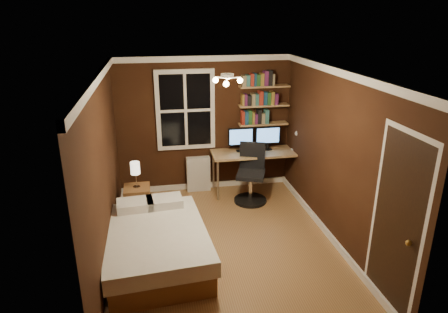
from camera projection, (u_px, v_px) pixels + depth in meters
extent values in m
plane|color=brown|center=(225.00, 245.00, 5.84)|extent=(4.20, 4.20, 0.00)
cube|color=black|center=(205.00, 125.00, 7.36)|extent=(3.20, 0.04, 2.50)
cube|color=black|center=(104.00, 173.00, 5.14)|extent=(0.04, 4.20, 2.50)
cube|color=black|center=(336.00, 158.00, 5.68)|extent=(0.04, 4.20, 2.50)
cube|color=white|center=(226.00, 72.00, 4.99)|extent=(3.20, 4.20, 0.02)
cube|color=white|center=(185.00, 110.00, 7.16)|extent=(1.06, 0.06, 1.46)
sphere|color=gold|center=(409.00, 243.00, 4.05)|extent=(0.06, 0.06, 0.06)
cube|color=#9D734C|center=(263.00, 124.00, 7.43)|extent=(0.92, 0.22, 0.03)
cube|color=#9D734C|center=(264.00, 105.00, 7.31)|extent=(0.92, 0.22, 0.03)
cube|color=#9D734C|center=(264.00, 86.00, 7.19)|extent=(0.92, 0.22, 0.03)
cube|color=brown|center=(156.00, 254.00, 5.38)|extent=(1.39, 1.88, 0.29)
cube|color=silver|center=(155.00, 237.00, 5.29)|extent=(1.47, 1.94, 0.21)
cube|color=silver|center=(135.00, 205.00, 5.81)|extent=(0.55, 0.40, 0.12)
cube|color=silver|center=(164.00, 201.00, 5.92)|extent=(0.55, 0.40, 0.12)
cube|color=brown|center=(138.00, 202.00, 6.58)|extent=(0.42, 0.42, 0.53)
cube|color=silver|center=(198.00, 174.00, 7.54)|extent=(0.44, 0.15, 0.66)
cube|color=#9D734C|center=(256.00, 153.00, 7.37)|extent=(1.65, 0.62, 0.04)
cylinder|color=beige|center=(218.00, 181.00, 7.13)|extent=(0.04, 0.04, 0.74)
cylinder|color=beige|center=(299.00, 175.00, 7.38)|extent=(0.04, 0.04, 0.74)
cylinder|color=beige|center=(213.00, 170.00, 7.62)|extent=(0.04, 0.04, 0.74)
cylinder|color=beige|center=(289.00, 165.00, 7.88)|extent=(0.04, 0.04, 0.74)
cylinder|color=black|center=(250.00, 200.00, 7.17)|extent=(0.58, 0.58, 0.05)
cylinder|color=silver|center=(251.00, 188.00, 7.09)|extent=(0.06, 0.06, 0.43)
cube|color=black|center=(251.00, 175.00, 7.00)|extent=(0.61, 0.61, 0.08)
cube|color=black|center=(252.00, 155.00, 7.10)|extent=(0.44, 0.20, 0.49)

